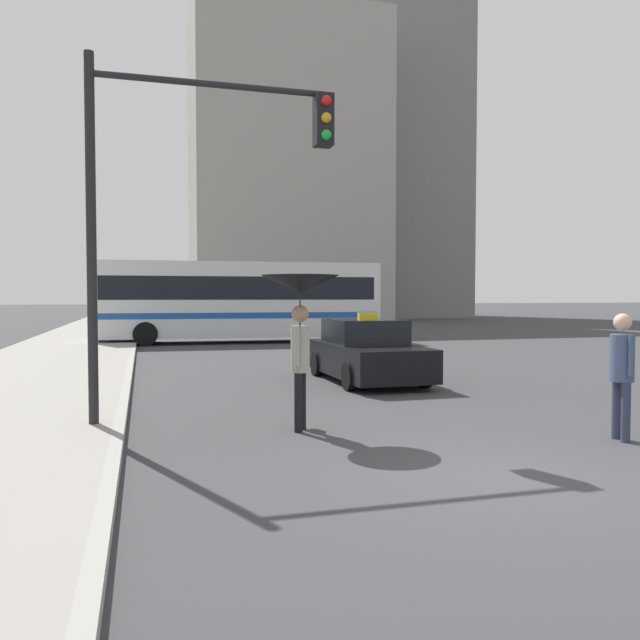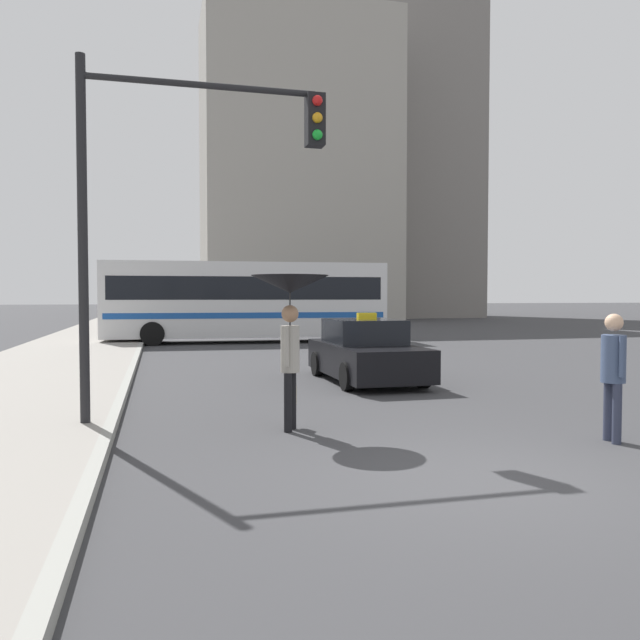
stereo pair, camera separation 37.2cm
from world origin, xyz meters
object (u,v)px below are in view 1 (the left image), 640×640
Objects in this scene: traffic_light at (196,174)px; pedestrian_man at (622,365)px; city_bus at (240,298)px; taxi at (367,353)px; pedestrian_with_umbrella at (300,302)px.

pedestrian_man is at bearing -23.42° from traffic_light.
traffic_light is (-3.21, -17.12, 1.90)m from city_bus.
city_bus is at bearing 79.38° from traffic_light.
pedestrian_man is (1.29, -6.59, 0.38)m from taxi.
city_bus reaches higher than pedestrian_with_umbrella.
pedestrian_man is at bearing 9.97° from city_bus.
city_bus reaches higher than pedestrian_man.
city_bus is 17.52m from traffic_light.
taxi is at bearing -159.42° from pedestrian_man.
traffic_light reaches higher than taxi.
city_bus is 5.21× the size of pedestrian_with_umbrella.
traffic_light reaches higher than pedestrian_with_umbrella.
traffic_light reaches higher than city_bus.
pedestrian_man is 0.32× the size of traffic_light.
taxi is at bearing 44.77° from traffic_light.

